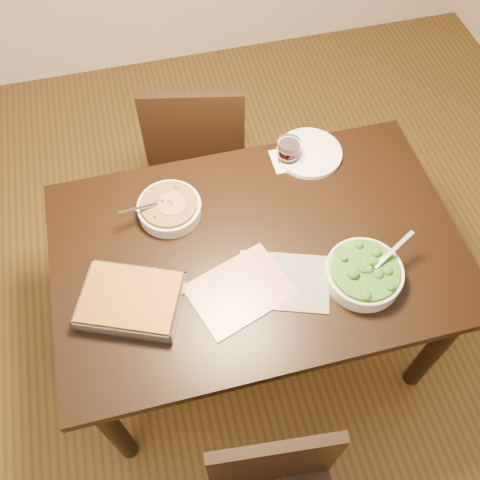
# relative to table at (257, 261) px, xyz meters

# --- Properties ---
(ground) EXTENTS (4.00, 4.00, 0.00)m
(ground) POSITION_rel_table_xyz_m (0.00, 0.00, -0.65)
(ground) COLOR #473014
(ground) RESTS_ON ground
(table) EXTENTS (1.40, 0.90, 0.75)m
(table) POSITION_rel_table_xyz_m (0.00, 0.00, 0.00)
(table) COLOR black
(table) RESTS_ON ground
(magazine_a) EXTENTS (0.37, 0.32, 0.01)m
(magazine_a) POSITION_rel_table_xyz_m (-0.10, -0.15, 0.10)
(magazine_a) COLOR #AA3038
(magazine_a) RESTS_ON table
(magazine_b) EXTENTS (0.35, 0.30, 0.01)m
(magazine_b) POSITION_rel_table_xyz_m (0.05, -0.15, 0.10)
(magazine_b) COLOR #232229
(magazine_b) RESTS_ON table
(coaster) EXTENTS (0.12, 0.12, 0.00)m
(coaster) POSITION_rel_table_xyz_m (0.21, 0.35, 0.10)
(coaster) COLOR white
(coaster) RESTS_ON table
(stew_bowl) EXTENTS (0.25, 0.23, 0.09)m
(stew_bowl) POSITION_rel_table_xyz_m (-0.27, 0.22, 0.13)
(stew_bowl) COLOR silver
(stew_bowl) RESTS_ON table
(broccoli_bowl) EXTENTS (0.28, 0.26, 0.10)m
(broccoli_bowl) POSITION_rel_table_xyz_m (0.30, -0.20, 0.13)
(broccoli_bowl) COLOR silver
(broccoli_bowl) RESTS_ON table
(baking_dish) EXTENTS (0.38, 0.33, 0.06)m
(baking_dish) POSITION_rel_table_xyz_m (-0.45, -0.11, 0.12)
(baking_dish) COLOR silver
(baking_dish) RESTS_ON table
(wine_tumbler) EXTENTS (0.09, 0.09, 0.10)m
(wine_tumbler) POSITION_rel_table_xyz_m (0.21, 0.35, 0.15)
(wine_tumbler) COLOR black
(wine_tumbler) RESTS_ON coaster
(dinner_plate) EXTENTS (0.25, 0.25, 0.02)m
(dinner_plate) POSITION_rel_table_xyz_m (0.30, 0.36, 0.10)
(dinner_plate) COLOR white
(dinner_plate) RESTS_ON table
(chair_far) EXTENTS (0.50, 0.50, 0.90)m
(chair_far) POSITION_rel_table_xyz_m (-0.08, 0.75, -0.15)
(chair_far) COLOR black
(chair_far) RESTS_ON ground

